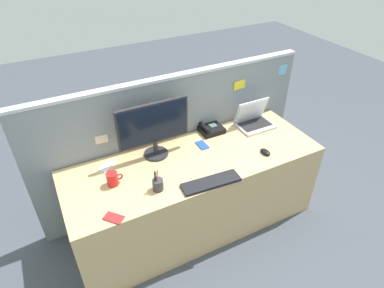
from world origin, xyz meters
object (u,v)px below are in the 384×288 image
Objects in this scene: cell_phone_red_case at (114,218)px; desktop_monitor at (154,126)px; cell_phone_white_slab at (107,166)px; coffee_mug at (113,179)px; computer_mouse_right_hand at (265,152)px; pen_cup at (158,184)px; desk_phone at (211,129)px; cell_phone_blue_case at (202,145)px; keyboard_main at (211,182)px; laptop at (254,119)px.

desktop_monitor is at bearing 4.59° from cell_phone_red_case.
coffee_mug reaches higher than cell_phone_white_slab.
computer_mouse_right_hand is 1.30m from cell_phone_red_case.
pen_cup is 1.52× the size of coffee_mug.
pen_cup is (-0.70, -0.48, 0.02)m from desk_phone.
cell_phone_red_case and cell_phone_white_slab have the same top height.
pen_cup reaches higher than cell_phone_red_case.
desk_phone reaches higher than cell_phone_blue_case.
pen_cup reaches higher than computer_mouse_right_hand.
pen_cup is (-0.94, 0.01, 0.03)m from computer_mouse_right_hand.
cell_phone_white_slab is at bearing 121.71° from pen_cup.
keyboard_main is 3.48× the size of cell_phone_blue_case.
desktop_monitor is at bearing 168.94° from cell_phone_blue_case.
computer_mouse_right_hand is 0.79× the size of cell_phone_blue_case.
cell_phone_white_slab is at bearing 87.35° from coffee_mug.
laptop is at bearing 60.59° from computer_mouse_right_hand.
coffee_mug is at bearing -171.77° from laptop.
laptop reaches higher than cell_phone_red_case.
pen_cup reaches higher than cell_phone_blue_case.
desktop_monitor is at bearing -179.88° from laptop.
cell_phone_blue_case is (-0.17, -0.15, -0.02)m from desk_phone.
desk_phone is 0.69m from keyboard_main.
laptop is (0.97, 0.00, -0.21)m from desktop_monitor.
desktop_monitor is at bearing 117.48° from keyboard_main.
coffee_mug reaches higher than cell_phone_red_case.
cell_phone_white_slab is (0.10, 0.54, 0.00)m from cell_phone_red_case.
cell_phone_red_case is (-1.47, -0.52, -0.06)m from laptop.
laptop is 0.44m from computer_mouse_right_hand.
laptop is 2.71× the size of coffee_mug.
cell_phone_red_case is (-0.36, -0.12, -0.04)m from pen_cup.
desktop_monitor reaches higher than computer_mouse_right_hand.
cell_phone_red_case is (-0.72, 0.00, -0.01)m from keyboard_main.
cell_phone_white_slab is at bearing 154.06° from computer_mouse_right_hand.
laptop reaches higher than pen_cup.
desktop_monitor reaches higher than desk_phone.
pen_cup reaches higher than keyboard_main.
desk_phone is at bearing 169.11° from laptop.
pen_cup is at bearing -145.98° from desk_phone.
keyboard_main is 0.59m from computer_mouse_right_hand.
computer_mouse_right_hand is 1.27m from cell_phone_white_slab.
cell_phone_red_case is 0.55m from cell_phone_white_slab.
cell_phone_blue_case is at bearing -172.74° from laptop.
desk_phone is at bearing 15.95° from coffee_mug.
desktop_monitor is 0.77m from cell_phone_red_case.
coffee_mug is (-1.21, 0.21, 0.04)m from computer_mouse_right_hand.
desk_phone is 1.71× the size of coffee_mug.
pen_cup is 0.38m from cell_phone_red_case.
coffee_mug is at bearing -154.27° from desktop_monitor.
desktop_monitor is at bearing 146.66° from computer_mouse_right_hand.
coffee_mug is at bearing 143.40° from pen_cup.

